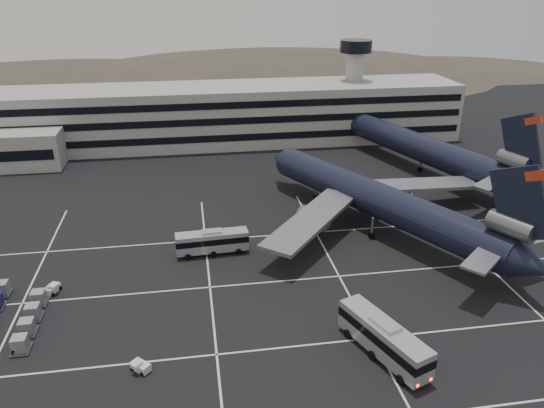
{
  "coord_description": "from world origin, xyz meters",
  "views": [
    {
      "loc": [
        -7.47,
        -57.67,
        38.64
      ],
      "look_at": [
        4.94,
        19.23,
        5.0
      ],
      "focal_mm": 35.0,
      "sensor_mm": 36.0,
      "label": 1
    }
  ],
  "objects_px": {
    "uld_cluster": "(6,318)",
    "trijet_main": "(381,201)",
    "bus_far": "(212,241)",
    "bus_near": "(384,337)",
    "tug_a": "(52,289)"
  },
  "relations": [
    {
      "from": "bus_near",
      "to": "uld_cluster",
      "type": "relative_size",
      "value": 0.86
    },
    {
      "from": "bus_far",
      "to": "tug_a",
      "type": "distance_m",
      "value": 22.93
    },
    {
      "from": "trijet_main",
      "to": "uld_cluster",
      "type": "bearing_deg",
      "value": 171.39
    },
    {
      "from": "uld_cluster",
      "to": "trijet_main",
      "type": "bearing_deg",
      "value": 18.34
    },
    {
      "from": "uld_cluster",
      "to": "tug_a",
      "type": "bearing_deg",
      "value": 58.85
    },
    {
      "from": "tug_a",
      "to": "uld_cluster",
      "type": "height_order",
      "value": "uld_cluster"
    },
    {
      "from": "bus_far",
      "to": "tug_a",
      "type": "relative_size",
      "value": 4.3
    },
    {
      "from": "trijet_main",
      "to": "bus_far",
      "type": "relative_size",
      "value": 4.88
    },
    {
      "from": "bus_near",
      "to": "trijet_main",
      "type": "bearing_deg",
      "value": 50.14
    },
    {
      "from": "bus_near",
      "to": "tug_a",
      "type": "distance_m",
      "value": 43.2
    },
    {
      "from": "trijet_main",
      "to": "tug_a",
      "type": "distance_m",
      "value": 50.57
    },
    {
      "from": "bus_far",
      "to": "uld_cluster",
      "type": "bearing_deg",
      "value": 115.36
    },
    {
      "from": "bus_near",
      "to": "bus_far",
      "type": "xyz_separation_m",
      "value": [
        -17.18,
        26.53,
        -0.34
      ]
    },
    {
      "from": "trijet_main",
      "to": "bus_near",
      "type": "height_order",
      "value": "trijet_main"
    },
    {
      "from": "trijet_main",
      "to": "bus_near",
      "type": "relative_size",
      "value": 4.19
    }
  ]
}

